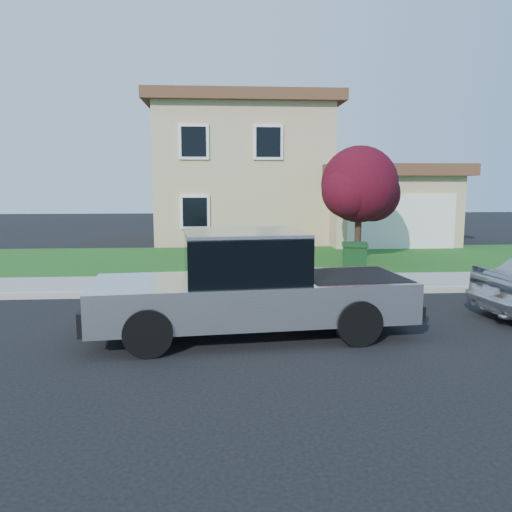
{
  "coord_description": "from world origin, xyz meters",
  "views": [
    {
      "loc": [
        -1.06,
        -9.45,
        2.78
      ],
      "look_at": [
        -0.29,
        1.53,
        1.2
      ],
      "focal_mm": 35.0,
      "sensor_mm": 36.0,
      "label": 1
    }
  ],
  "objects_px": {
    "pickup_truck": "(251,287)",
    "trash_bin": "(354,263)",
    "woman": "(268,268)",
    "ornamental_tree": "(360,188)"
  },
  "relations": [
    {
      "from": "woman",
      "to": "trash_bin",
      "type": "xyz_separation_m",
      "value": [
        2.47,
        1.5,
        -0.13
      ]
    },
    {
      "from": "woman",
      "to": "pickup_truck",
      "type": "bearing_deg",
      "value": 72.12
    },
    {
      "from": "pickup_truck",
      "to": "trash_bin",
      "type": "relative_size",
      "value": 5.59
    },
    {
      "from": "pickup_truck",
      "to": "trash_bin",
      "type": "height_order",
      "value": "pickup_truck"
    },
    {
      "from": "woman",
      "to": "ornamental_tree",
      "type": "xyz_separation_m",
      "value": [
        3.74,
        5.61,
        1.83
      ]
    },
    {
      "from": "pickup_truck",
      "to": "trash_bin",
      "type": "distance_m",
      "value": 4.98
    },
    {
      "from": "woman",
      "to": "trash_bin",
      "type": "height_order",
      "value": "woman"
    },
    {
      "from": "woman",
      "to": "ornamental_tree",
      "type": "distance_m",
      "value": 6.99
    },
    {
      "from": "woman",
      "to": "ornamental_tree",
      "type": "relative_size",
      "value": 0.44
    },
    {
      "from": "ornamental_tree",
      "to": "trash_bin",
      "type": "relative_size",
      "value": 3.69
    }
  ]
}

